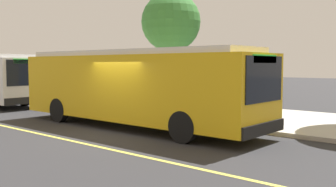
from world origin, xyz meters
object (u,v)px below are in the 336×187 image
transit_bus_main (134,85)px  pedestrian_commuter (236,97)px  route_sign_post (246,76)px  waiting_bench (236,103)px

transit_bus_main → pedestrian_commuter: 4.10m
route_sign_post → pedestrian_commuter: route_sign_post is taller
transit_bus_main → waiting_bench: bearing=75.2°
route_sign_post → pedestrian_commuter: size_ratio=1.66×
transit_bus_main → waiting_bench: (1.38, 5.22, -0.98)m
route_sign_post → pedestrian_commuter: (-0.61, 0.31, -0.84)m
transit_bus_main → waiting_bench: size_ratio=6.87×
waiting_bench → transit_bus_main: bearing=-104.8°
route_sign_post → pedestrian_commuter: bearing=152.7°
route_sign_post → waiting_bench: bearing=127.8°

